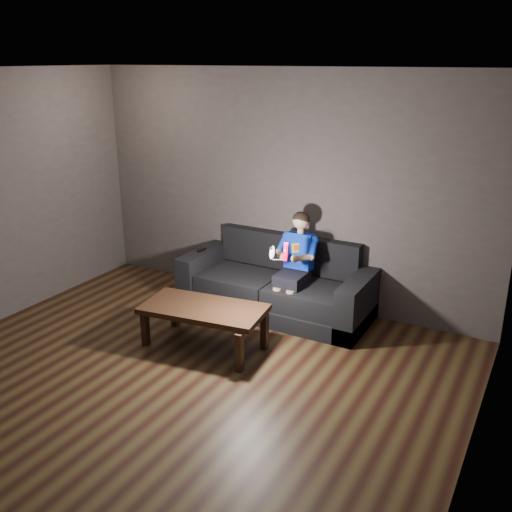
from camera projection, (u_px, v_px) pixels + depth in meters
The scene contains 10 objects.
floor at pixel (155, 397), 4.95m from camera, with size 5.00×5.00×0.00m, color black.
back_wall at pixel (284, 189), 6.57m from camera, with size 5.00×0.04×2.70m, color #3C3533.
right_wall at pixel (478, 315), 3.36m from camera, with size 0.04×5.00×2.70m, color #3C3533.
ceiling at pixel (133, 71), 4.06m from camera, with size 5.00×5.00×0.02m, color silver.
sofa at pixel (278, 288), 6.56m from camera, with size 2.18×0.94×0.84m.
child at pixel (296, 257), 6.26m from camera, with size 0.45×0.55×1.11m.
wii_remote_red at pixel (286, 251), 5.80m from camera, with size 0.05×0.08×0.20m.
nunchuk_white at pixel (272, 252), 5.89m from camera, with size 0.06×0.09×0.15m.
wii_remote_black at pixel (202, 250), 6.83m from camera, with size 0.03×0.14×0.03m.
coffee_table at pixel (204, 312), 5.69m from camera, with size 1.29×0.77×0.45m.
Camera 1 is at (2.83, -3.31, 2.79)m, focal length 40.00 mm.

